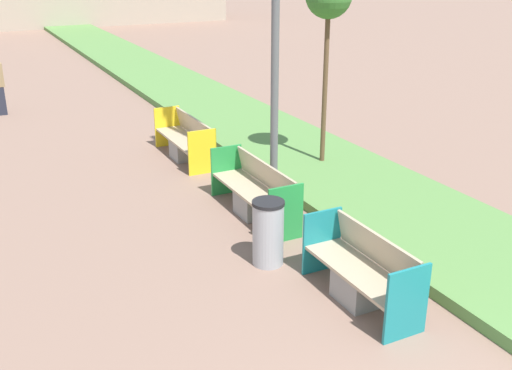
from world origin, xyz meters
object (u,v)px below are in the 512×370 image
(bench_yellow_frame, at_px, (186,142))
(litter_bin, at_px, (268,233))
(bench_green_frame, at_px, (255,195))
(bench_teal_frame, at_px, (362,276))

(bench_yellow_frame, xyz_separation_m, litter_bin, (-0.63, -5.14, 0.13))
(bench_yellow_frame, bearing_deg, bench_green_frame, -89.98)
(bench_green_frame, relative_size, litter_bin, 2.33)
(bench_teal_frame, xyz_separation_m, bench_yellow_frame, (0.00, 6.59, 0.01))
(bench_teal_frame, height_order, litter_bin, litter_bin)
(bench_green_frame, distance_m, bench_yellow_frame, 3.47)
(bench_teal_frame, xyz_separation_m, litter_bin, (-0.63, 1.45, 0.14))
(bench_teal_frame, relative_size, litter_bin, 1.89)
(bench_teal_frame, xyz_separation_m, bench_green_frame, (0.01, 3.12, 0.01))
(bench_yellow_frame, bearing_deg, bench_teal_frame, -90.04)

